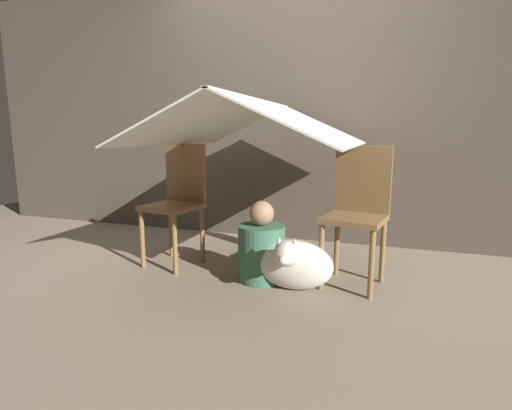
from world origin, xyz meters
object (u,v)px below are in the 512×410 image
Objects in this scene: chair_left at (178,198)px; chair_right at (357,209)px; person_front at (262,249)px; dog at (293,263)px.

chair_left is 1.00× the size of chair_right.
chair_right is 1.66× the size of person_front.
dog is (0.25, -0.11, -0.05)m from person_front.
person_front is 1.09× the size of dog.
chair_right is at bearing 14.68° from person_front.
dog is at bearing -4.35° from chair_left.
chair_right is at bearing 36.26° from dog.
chair_right is 1.81× the size of dog.
chair_left is 1.81× the size of dog.
dog is at bearing -23.26° from person_front.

